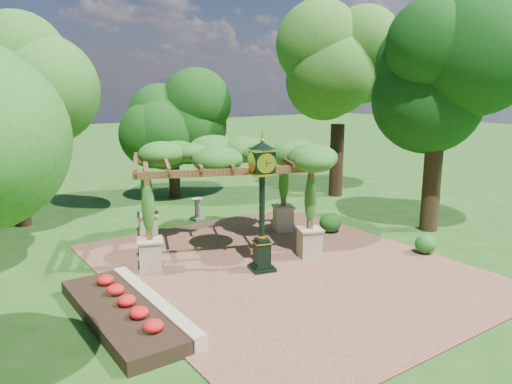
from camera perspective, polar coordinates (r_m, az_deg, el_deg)
ground at (r=15.27m, az=5.46°, el=-9.76°), size 120.00×120.00×0.00m
brick_plaza at (r=15.98m, az=3.12°, el=-8.61°), size 10.00×12.00×0.04m
border_wall at (r=13.35m, az=-11.62°, el=-12.44°), size 0.35×5.00×0.40m
flower_bed at (r=13.07m, az=-15.33°, el=-13.29°), size 1.50×5.00×0.36m
pedestal_clock at (r=15.02m, az=0.70°, el=-0.26°), size 0.98×0.98×4.10m
pergola at (r=17.03m, az=-3.72°, el=3.48°), size 6.99×5.71×3.79m
sundial at (r=21.45m, az=-6.69°, el=-2.10°), size 0.56×0.56×0.92m
shrub_front at (r=18.04m, az=18.82°, el=-5.64°), size 0.75×0.75×0.65m
shrub_mid at (r=19.64m, az=8.49°, el=-3.46°), size 0.92×0.92×0.76m
shrub_back at (r=22.16m, az=2.90°, el=-1.74°), size 0.78×0.78×0.58m
tree_west_far at (r=21.97m, az=-26.31°, el=10.18°), size 4.03×4.03×7.83m
tree_north at (r=25.27m, az=-9.55°, el=8.55°), size 3.83×3.83×5.99m
tree_east_far at (r=25.64m, az=9.56°, el=13.97°), size 4.59×4.59×9.49m
tree_east_near at (r=20.30m, az=20.31°, el=12.70°), size 4.26×4.26×8.92m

